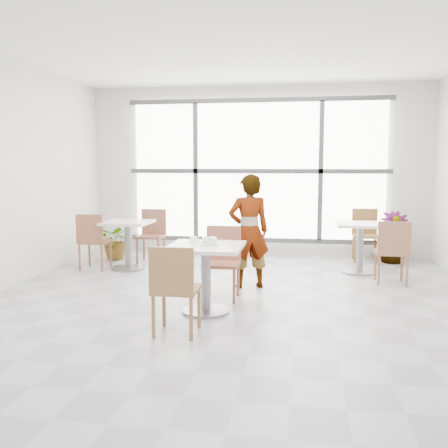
# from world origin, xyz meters

# --- Properties ---
(floor) EXTENTS (7.00, 7.00, 0.00)m
(floor) POSITION_xyz_m (0.00, 0.00, 0.00)
(floor) COLOR #9E9EA5
(floor) RESTS_ON ground
(ceiling) EXTENTS (7.00, 7.00, 0.00)m
(ceiling) POSITION_xyz_m (0.00, 0.00, 3.00)
(ceiling) COLOR white
(ceiling) RESTS_ON ground
(wall_back) EXTENTS (6.00, 0.00, 6.00)m
(wall_back) POSITION_xyz_m (0.00, 3.50, 1.50)
(wall_back) COLOR silver
(wall_back) RESTS_ON ground
(wall_front) EXTENTS (6.00, 0.00, 6.00)m
(wall_front) POSITION_xyz_m (0.00, -3.50, 1.50)
(wall_front) COLOR silver
(wall_front) RESTS_ON ground
(window) EXTENTS (4.60, 0.07, 2.52)m
(window) POSITION_xyz_m (0.00, 3.44, 1.50)
(window) COLOR white
(window) RESTS_ON ground
(main_table) EXTENTS (0.80, 0.80, 0.75)m
(main_table) POSITION_xyz_m (-0.22, -0.16, 0.52)
(main_table) COLOR white
(main_table) RESTS_ON ground
(chair_near) EXTENTS (0.42, 0.42, 0.87)m
(chair_near) POSITION_xyz_m (-0.37, -0.96, 0.50)
(chair_near) COLOR olive
(chair_near) RESTS_ON ground
(chair_far) EXTENTS (0.42, 0.42, 0.87)m
(chair_far) POSITION_xyz_m (-0.14, 0.48, 0.50)
(chair_far) COLOR #9E5B43
(chair_far) RESTS_ON ground
(oatmeal_bowl) EXTENTS (0.21, 0.21, 0.10)m
(oatmeal_bowl) POSITION_xyz_m (-0.18, -0.16, 0.79)
(oatmeal_bowl) COLOR white
(oatmeal_bowl) RESTS_ON main_table
(coffee_cup) EXTENTS (0.16, 0.13, 0.07)m
(coffee_cup) POSITION_xyz_m (-0.39, 0.00, 0.78)
(coffee_cup) COLOR white
(coffee_cup) RESTS_ON main_table
(person) EXTENTS (0.63, 0.52, 1.49)m
(person) POSITION_xyz_m (0.12, 1.05, 0.75)
(person) COLOR black
(person) RESTS_ON ground
(bg_table_left) EXTENTS (0.70, 0.70, 0.75)m
(bg_table_left) POSITION_xyz_m (-1.85, 1.91, 0.49)
(bg_table_left) COLOR silver
(bg_table_left) RESTS_ON ground
(bg_table_right) EXTENTS (0.70, 0.70, 0.75)m
(bg_table_right) POSITION_xyz_m (1.66, 2.21, 0.49)
(bg_table_right) COLOR white
(bg_table_right) RESTS_ON ground
(bg_chair_left_near) EXTENTS (0.42, 0.42, 0.87)m
(bg_chair_left_near) POSITION_xyz_m (-2.37, 1.77, 0.50)
(bg_chair_left_near) COLOR brown
(bg_chair_left_near) RESTS_ON ground
(bg_chair_left_far) EXTENTS (0.42, 0.42, 0.87)m
(bg_chair_left_far) POSITION_xyz_m (-1.67, 2.60, 0.50)
(bg_chair_left_far) COLOR brown
(bg_chair_left_far) RESTS_ON ground
(bg_chair_right_near) EXTENTS (0.42, 0.42, 0.87)m
(bg_chair_right_near) POSITION_xyz_m (2.01, 1.48, 0.50)
(bg_chair_right_near) COLOR #955E45
(bg_chair_right_near) RESTS_ON ground
(bg_chair_right_far) EXTENTS (0.42, 0.42, 0.87)m
(bg_chair_right_far) POSITION_xyz_m (1.85, 3.24, 0.50)
(bg_chair_right_far) COLOR olive
(bg_chair_right_far) RESTS_ON ground
(plant_left) EXTENTS (0.62, 0.54, 0.67)m
(plant_left) POSITION_xyz_m (-2.33, 2.68, 0.34)
(plant_left) COLOR #5D8D4F
(plant_left) RESTS_ON ground
(plant_right) EXTENTS (0.49, 0.49, 0.85)m
(plant_right) POSITION_xyz_m (2.29, 3.10, 0.42)
(plant_right) COLOR #428442
(plant_right) RESTS_ON ground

